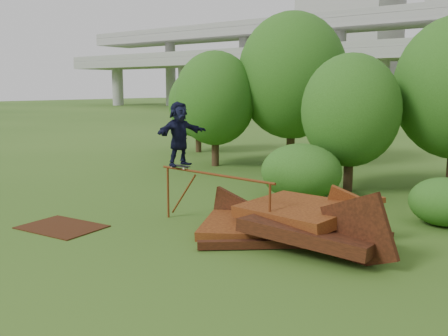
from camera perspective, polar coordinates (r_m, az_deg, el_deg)
The scene contains 13 objects.
ground at distance 11.17m, azimuth -3.00°, elevation -9.85°, with size 240.00×240.00×0.00m, color #2D5116.
scrap_pile at distance 12.08m, azimuth 7.89°, elevation -6.34°, with size 5.64×3.56×1.87m.
grind_rail at distance 12.81m, azimuth -1.12°, elevation -2.01°, with size 3.84×0.36×1.47m.
skateboard at distance 13.64m, azimuth -5.10°, elevation 0.24°, with size 0.68×0.23×0.07m.
skater at distance 13.53m, azimuth -5.15°, elevation 3.93°, with size 1.61×0.51×1.74m, color black.
flat_plate at distance 13.87m, azimuth -18.05°, elevation -6.43°, with size 2.08×1.48×0.03m, color #391C0C.
tree_0 at distance 23.17m, azimuth -1.02°, elevation 7.95°, with size 3.76×3.76×5.31m.
tree_1 at distance 23.86m, azimuth 7.78°, elevation 10.38°, with size 5.11×5.11×7.11m.
tree_2 at distance 17.97m, azimuth 14.28°, elevation 6.39°, with size 3.42×3.42×4.83m.
tree_6 at distance 28.24m, azimuth -2.97°, elevation 7.36°, with size 3.34×3.34×4.66m.
shrub_left at distance 16.42m, azimuth 8.81°, elevation -0.44°, with size 2.67×2.47×1.85m, color #204312.
shrub_right at distance 14.49m, azimuth 23.83°, elevation -3.55°, with size 1.82×1.67×1.29m, color #204312.
building_left at distance 113.22m, azimuth 14.25°, elevation 15.98°, with size 18.00×16.00×35.00m, color #9E9E99.
Camera 1 is at (6.85, -8.04, 3.65)m, focal length 40.00 mm.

